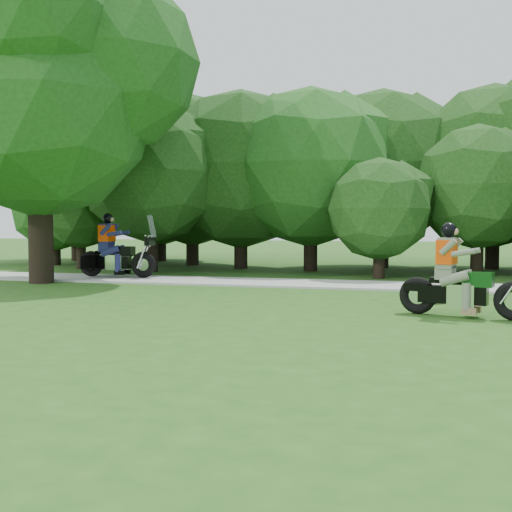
# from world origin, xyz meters

# --- Properties ---
(ground) EXTENTS (100.00, 100.00, 0.00)m
(ground) POSITION_xyz_m (0.00, 0.00, 0.00)
(ground) COLOR #235418
(ground) RESTS_ON ground
(walkway) EXTENTS (60.00, 2.20, 0.06)m
(walkway) POSITION_xyz_m (0.00, 8.00, 0.03)
(walkway) COLOR #A9A9A3
(walkway) RESTS_ON ground
(tree_line) EXTENTS (39.53, 11.63, 7.74)m
(tree_line) POSITION_xyz_m (0.38, 14.45, 3.65)
(tree_line) COLOR black
(tree_line) RESTS_ON ground
(big_tree_west) EXTENTS (8.64, 6.56, 9.96)m
(big_tree_west) POSITION_xyz_m (-10.54, 6.85, 5.76)
(big_tree_west) COLOR black
(big_tree_west) RESTS_ON ground
(chopper_motorcycle) EXTENTS (2.35, 0.99, 1.70)m
(chopper_motorcycle) POSITION_xyz_m (0.55, 2.86, 0.63)
(chopper_motorcycle) COLOR black
(chopper_motorcycle) RESTS_ON ground
(touring_motorcycle) EXTENTS (2.51, 0.71, 1.92)m
(touring_motorcycle) POSITION_xyz_m (-9.18, 8.16, 0.76)
(touring_motorcycle) COLOR black
(touring_motorcycle) RESTS_ON walkway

